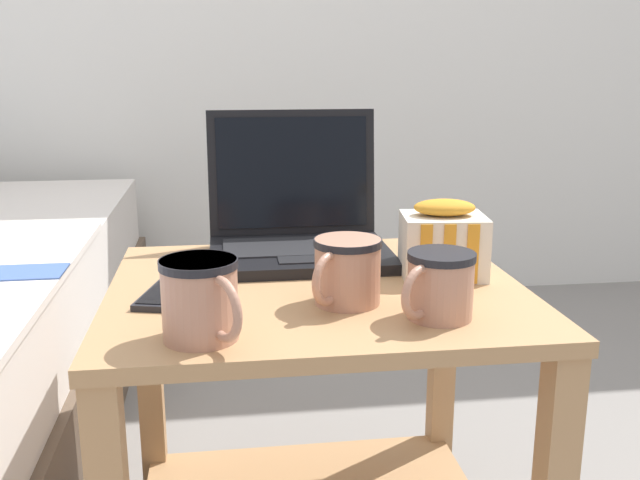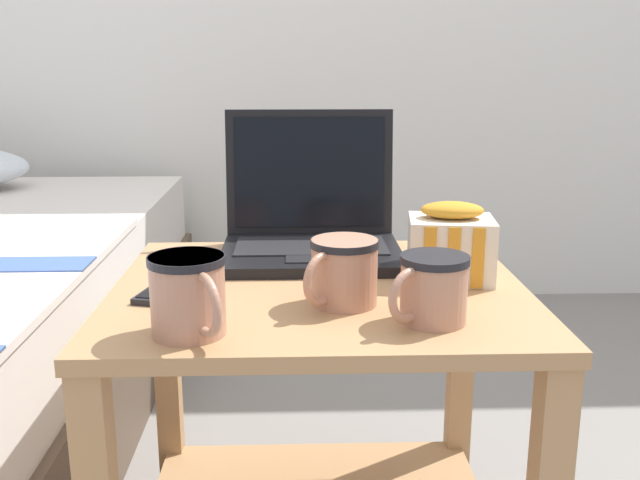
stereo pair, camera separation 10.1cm
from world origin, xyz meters
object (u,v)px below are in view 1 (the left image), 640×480
mug_mid_center (201,296)px  cell_phone (171,292)px  mug_front_left (346,268)px  snack_bag (443,242)px  laptop (297,226)px  mug_front_right (439,282)px

mug_mid_center → cell_phone: mug_mid_center is taller
mug_front_left → mug_mid_center: 0.22m
snack_bag → laptop: bearing=142.4°
cell_phone → laptop: bearing=45.3°
snack_bag → mug_mid_center: bearing=-149.3°
snack_bag → cell_phone: size_ratio=0.87×
mug_front_left → laptop: bearing=98.0°
mug_front_left → snack_bag: (0.17, 0.11, 0.00)m
mug_mid_center → cell_phone: 0.19m
mug_mid_center → mug_front_left: bearing=28.6°
mug_front_right → cell_phone: bearing=158.3°
laptop → mug_front_right: size_ratio=2.72×
mug_front_left → mug_front_right: bearing=-33.7°
mug_front_right → snack_bag: bearing=71.2°
laptop → mug_front_right: (0.15, -0.35, 0.00)m
mug_front_left → cell_phone: (-0.24, 0.07, -0.05)m
mug_front_left → snack_bag: snack_bag is taller
laptop → cell_phone: laptop is taller
mug_front_left → mug_front_right: 0.13m
laptop → snack_bag: size_ratio=2.20×
mug_front_right → mug_mid_center: bearing=-173.8°
mug_mid_center → snack_bag: (0.37, 0.22, -0.00)m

